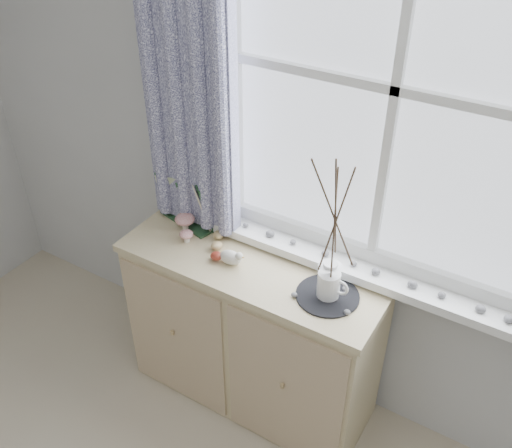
% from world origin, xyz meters
% --- Properties ---
extents(sideboard, '(1.20, 0.45, 0.85)m').
position_xyz_m(sideboard, '(-0.15, 1.75, 0.43)').
color(sideboard, '#CBB78E').
rests_on(sideboard, ground).
extents(botanical_book, '(0.37, 0.21, 0.24)m').
position_xyz_m(botanical_book, '(-0.57, 1.83, 0.97)').
color(botanical_book, '#1F4125').
rests_on(botanical_book, sideboard).
extents(toadstool_cluster, '(0.14, 0.15, 0.09)m').
position_xyz_m(toadstool_cluster, '(-0.52, 1.78, 0.90)').
color(toadstool_cluster, white).
rests_on(toadstool_cluster, sideboard).
extents(wooden_eggs, '(0.13, 0.17, 0.06)m').
position_xyz_m(wooden_eggs, '(-0.33, 1.75, 0.87)').
color(wooden_eggs, tan).
rests_on(wooden_eggs, sideboard).
extents(songbird_figurine, '(0.14, 0.07, 0.07)m').
position_xyz_m(songbird_figurine, '(-0.22, 1.70, 0.89)').
color(songbird_figurine, silver).
rests_on(songbird_figurine, sideboard).
extents(crocheted_doily, '(0.26, 0.26, 0.01)m').
position_xyz_m(crocheted_doily, '(0.22, 1.73, 0.85)').
color(crocheted_doily, black).
rests_on(crocheted_doily, sideboard).
extents(twig_pitcher, '(0.26, 0.26, 0.69)m').
position_xyz_m(twig_pitcher, '(0.22, 1.73, 1.25)').
color(twig_pitcher, white).
rests_on(twig_pitcher, crocheted_doily).
extents(sideboard_pebbles, '(0.33, 0.22, 0.02)m').
position_xyz_m(sideboard_pebbles, '(0.18, 1.76, 0.86)').
color(sideboard_pebbles, gray).
rests_on(sideboard_pebbles, sideboard).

